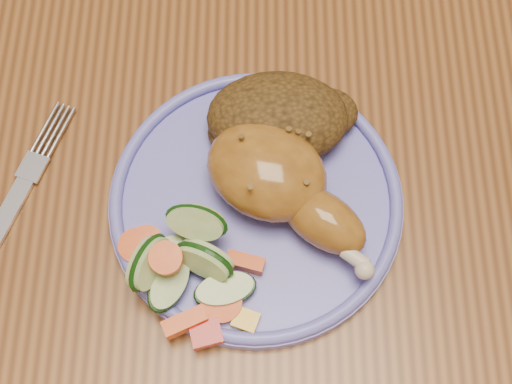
{
  "coord_description": "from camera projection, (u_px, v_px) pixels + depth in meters",
  "views": [
    {
      "loc": [
        -0.05,
        -0.3,
        1.28
      ],
      "look_at": [
        -0.05,
        -0.08,
        0.78
      ],
      "focal_mm": 50.0,
      "sensor_mm": 36.0,
      "label": 1
    }
  ],
  "objects": [
    {
      "name": "dining_table",
      "position": [
        307.0,
        159.0,
        0.68
      ],
      "size": [
        0.9,
        1.4,
        0.75
      ],
      "color": "brown",
      "rests_on": "ground"
    },
    {
      "name": "plate",
      "position": [
        256.0,
        203.0,
        0.56
      ],
      "size": [
        0.23,
        0.23,
        0.01
      ],
      "primitive_type": "cylinder",
      "color": "#6968D4",
      "rests_on": "dining_table"
    },
    {
      "name": "plate_rim",
      "position": [
        256.0,
        197.0,
        0.55
      ],
      "size": [
        0.23,
        0.23,
        0.01
      ],
      "primitive_type": "torus",
      "color": "#6968D4",
      "rests_on": "plate"
    },
    {
      "name": "fork",
      "position": [
        7.0,
        215.0,
        0.56
      ],
      "size": [
        0.08,
        0.17,
        0.0
      ],
      "color": "silver",
      "rests_on": "dining_table"
    },
    {
      "name": "vegetable_pile",
      "position": [
        186.0,
        266.0,
        0.52
      ],
      "size": [
        0.11,
        0.11,
        0.05
      ],
      "color": "#A50A05",
      "rests_on": "plate"
    },
    {
      "name": "chicken_leg",
      "position": [
        280.0,
        183.0,
        0.54
      ],
      "size": [
        0.14,
        0.14,
        0.05
      ],
      "color": "#9B6420",
      "rests_on": "plate"
    },
    {
      "name": "ground",
      "position": [
        283.0,
        321.0,
        1.29
      ],
      "size": [
        4.0,
        4.0,
        0.0
      ],
      "primitive_type": "plane",
      "color": "#54321D",
      "rests_on": "ground"
    },
    {
      "name": "rice_pilaf",
      "position": [
        281.0,
        118.0,
        0.56
      ],
      "size": [
        0.12,
        0.08,
        0.05
      ],
      "color": "#4F3513",
      "rests_on": "plate"
    }
  ]
}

